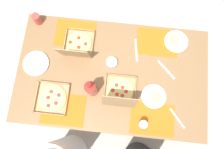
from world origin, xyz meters
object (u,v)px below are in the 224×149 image
Objects in this scene: soda_bottle at (91,89)px; condiment_bowl at (112,62)px; cup_red at (37,19)px; plate_near_left at (176,41)px; pizza_box_center at (78,45)px; cup_spare at (143,124)px; plate_far_left at (36,63)px; plate_near_right at (154,96)px; pizza_box_corner_right at (120,93)px; pizza_box_corner_left at (52,98)px.

soda_bottle is 3.36× the size of condiment_bowl.
plate_near_left is at bearing 177.19° from cup_red.
pizza_box_center is 0.85m from cup_spare.
plate_far_left is at bearing 96.77° from cup_red.
plate_near_right is 0.25m from cup_spare.
pizza_box_corner_right is at bearing -179.09° from soda_bottle.
pizza_box_corner_right is 0.31m from cup_spare.
pizza_box_corner_left is at bearing 10.11° from pizza_box_corner_right.
plate_near_left is at bearing -108.24° from cup_spare.
pizza_box_corner_right is 0.91× the size of soda_bottle.
plate_near_right is (-0.28, -0.01, -0.04)m from pizza_box_corner_right.
pizza_box_corner_right reaches higher than plate_near_right.
condiment_bowl is at bearing 159.26° from pizza_box_center.
pizza_box_center is 0.78m from plate_near_right.
soda_bottle is (0.23, 0.00, 0.09)m from pizza_box_corner_right.
plate_far_left is at bearing -19.80° from soda_bottle.
cup_red reaches higher than condiment_bowl.
pizza_box_corner_right is 0.56m from pizza_box_corner_left.
soda_bottle is (-0.52, 0.19, 0.12)m from plate_far_left.
pizza_box_corner_right is 1.43× the size of plate_near_right.
cup_spare is (-0.43, 0.23, -0.08)m from soda_bottle.
plate_far_left is at bearing -23.51° from cup_spare.
pizza_box_corner_right is at bearing 48.97° from plate_near_left.
plate_near_right is at bearing -109.35° from cup_spare.
cup_spare is at bearing 134.98° from pizza_box_center.
plate_near_right is at bearing 170.28° from plate_far_left.
pizza_box_corner_right is 2.89× the size of cup_spare.
cup_spare reaches higher than plate_far_left.
plate_near_left is at bearing -107.72° from plate_near_right.
pizza_box_corner_left is (0.55, 0.10, -0.03)m from pizza_box_corner_right.
condiment_bowl is at bearing 155.46° from cup_red.
pizza_box_corner_right reaches higher than pizza_box_center.
condiment_bowl is (-0.65, -0.08, 0.01)m from plate_far_left.
soda_bottle reaches higher than pizza_box_corner_right.
cup_red is at bearing -39.02° from cup_spare.
plate_near_right is 0.46m from condiment_bowl.
soda_bottle is at bearing 134.19° from cup_red.
plate_far_left is (0.74, -0.18, -0.04)m from pizza_box_corner_right.
cup_red reaches higher than plate_near_left.
pizza_box_center is at bearing -20.74° from condiment_bowl.
pizza_box_center is at bearing 152.66° from cup_red.
cup_red is (1.24, -0.06, 0.04)m from plate_near_left.
pizza_box_center is 0.86m from plate_near_left.
pizza_box_corner_left reaches higher than plate_far_left.
pizza_box_corner_right is at bearing 110.36° from condiment_bowl.
soda_bottle reaches higher than plate_near_right.
soda_bottle is (0.67, 0.52, 0.12)m from plate_near_left.
pizza_box_corner_right is 0.24m from soda_bottle.
cup_red is 1.12× the size of condiment_bowl.
cup_red is at bearing -2.81° from plate_near_left.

